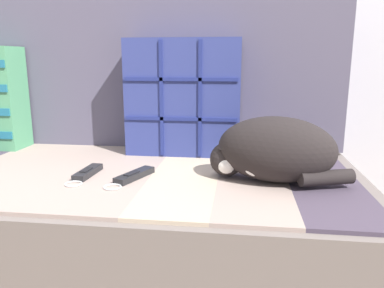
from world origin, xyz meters
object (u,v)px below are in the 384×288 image
object	(u,v)px
sleeping_cat	(271,151)
game_remote_far	(133,176)
couch	(44,216)
throw_pillow_quilted	(184,97)
game_remote_near	(87,173)

from	to	relation	value
sleeping_cat	game_remote_far	distance (m)	0.40
couch	throw_pillow_quilted	xyz separation A→B (m)	(0.45, 0.21, 0.39)
couch	game_remote_far	distance (m)	0.42
sleeping_cat	throw_pillow_quilted	bearing A→B (deg)	135.04
throw_pillow_quilted	sleeping_cat	bearing A→B (deg)	-44.96
game_remote_near	game_remote_far	xyz separation A→B (m)	(0.14, -0.01, 0.00)
throw_pillow_quilted	game_remote_near	xyz separation A→B (m)	(-0.24, -0.32, -0.20)
game_remote_near	couch	bearing A→B (deg)	153.09
throw_pillow_quilted	sleeping_cat	xyz separation A→B (m)	(0.29, -0.29, -0.12)
couch	throw_pillow_quilted	size ratio (longest dim) A/B	5.17
throw_pillow_quilted	game_remote_near	size ratio (longest dim) A/B	2.22
sleeping_cat	game_remote_near	distance (m)	0.55
throw_pillow_quilted	game_remote_far	size ratio (longest dim) A/B	2.07
throw_pillow_quilted	sleeping_cat	world-z (taller)	throw_pillow_quilted
couch	game_remote_far	size ratio (longest dim) A/B	10.69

